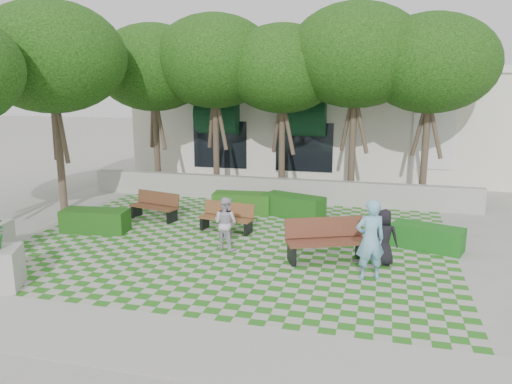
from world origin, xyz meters
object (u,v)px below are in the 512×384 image
(person_blue, at_px, (370,240))
(person_dark, at_px, (384,237))
(bench_mid, at_px, (227,218))
(hedge_midleft, at_px, (242,203))
(bench_east, at_px, (326,241))
(person_white, at_px, (226,223))
(hedge_east, at_px, (427,237))
(bench_west, at_px, (155,206))
(hedge_midright, at_px, (294,206))
(hedge_west, at_px, (95,221))

(person_blue, relative_size, person_dark, 1.33)
(bench_mid, bearing_deg, person_dark, -12.25)
(hedge_midleft, bearing_deg, bench_east, -49.88)
(person_white, bearing_deg, hedge_east, -146.63)
(bench_west, distance_m, hedge_east, 8.65)
(hedge_midleft, height_order, person_dark, person_dark)
(bench_west, height_order, person_white, person_white)
(hedge_midleft, xyz_separation_m, person_blue, (4.53, -5.05, 0.60))
(bench_east, distance_m, person_blue, 1.55)
(bench_mid, bearing_deg, hedge_midright, 61.07)
(hedge_midright, bearing_deg, person_dark, -52.93)
(hedge_west, bearing_deg, hedge_east, 5.10)
(hedge_midright, distance_m, hedge_midleft, 1.85)
(bench_mid, height_order, hedge_midright, bench_mid)
(person_blue, bearing_deg, person_white, -38.59)
(hedge_midleft, height_order, hedge_west, hedge_midleft)
(hedge_east, height_order, hedge_midleft, hedge_midleft)
(bench_east, bearing_deg, person_white, 152.47)
(hedge_midleft, distance_m, hedge_west, 4.99)
(hedge_west, bearing_deg, person_blue, -11.75)
(hedge_midright, distance_m, person_white, 3.99)
(hedge_midright, bearing_deg, person_white, -107.56)
(hedge_east, height_order, hedge_west, hedge_west)
(bench_west, xyz_separation_m, person_white, (3.23, -2.31, 0.30))
(bench_east, relative_size, bench_mid, 1.25)
(hedge_west, relative_size, person_blue, 1.04)
(hedge_midright, distance_m, hedge_west, 6.45)
(bench_mid, height_order, hedge_west, bench_mid)
(bench_east, bearing_deg, bench_west, 134.01)
(bench_east, xyz_separation_m, hedge_west, (-7.13, 0.72, -0.18))
(hedge_midright, relative_size, hedge_west, 1.05)
(bench_west, relative_size, hedge_west, 0.91)
(bench_east, bearing_deg, hedge_midleft, 106.91)
(hedge_midleft, bearing_deg, person_blue, -48.08)
(bench_west, xyz_separation_m, hedge_midleft, (2.58, 1.53, -0.08))
(bench_west, distance_m, person_white, 3.98)
(bench_east, distance_m, person_dark, 1.43)
(bench_west, distance_m, person_dark, 7.83)
(hedge_midleft, xyz_separation_m, hedge_west, (-3.71, -3.33, -0.00))
(bench_mid, distance_m, person_blue, 5.21)
(bench_mid, xyz_separation_m, person_dark, (4.67, -1.76, 0.29))
(hedge_east, xyz_separation_m, hedge_midright, (-4.17, 2.41, 0.04))
(bench_mid, relative_size, hedge_east, 0.93)
(hedge_east, distance_m, hedge_midleft, 6.50)
(bench_west, xyz_separation_m, hedge_west, (-1.13, -1.80, -0.09))
(hedge_east, bearing_deg, person_dark, -127.22)
(bench_east, xyz_separation_m, bench_west, (-6.00, 2.52, -0.09))
(person_blue, height_order, person_white, person_blue)
(hedge_east, distance_m, hedge_west, 9.76)
(bench_mid, relative_size, hedge_midleft, 0.87)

